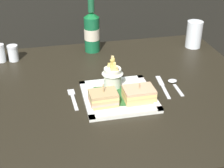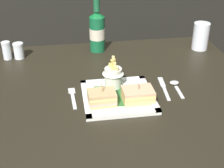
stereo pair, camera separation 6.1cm
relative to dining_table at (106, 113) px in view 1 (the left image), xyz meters
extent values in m
cube|color=black|center=(0.00, 0.00, 0.09)|extent=(1.14, 0.92, 0.04)
cylinder|color=black|center=(0.50, 0.39, -0.28)|extent=(0.07, 0.07, 0.69)
cube|color=white|center=(0.03, -0.07, 0.11)|extent=(0.24, 0.24, 0.01)
cube|color=#2B612E|center=(0.03, -0.07, 0.12)|extent=(0.19, 0.16, 0.00)
cube|color=white|center=(0.03, -0.18, 0.12)|extent=(0.24, 0.02, 0.01)
cube|color=white|center=(0.03, 0.04, 0.12)|extent=(0.24, 0.02, 0.01)
cube|color=white|center=(-0.08, -0.07, 0.12)|extent=(0.02, 0.24, 0.01)
cube|color=white|center=(0.14, -0.07, 0.12)|extent=(0.02, 0.24, 0.01)
cube|color=tan|center=(-0.03, -0.11, 0.12)|extent=(0.09, 0.07, 0.01)
cube|color=#E7A291|center=(-0.03, -0.11, 0.13)|extent=(0.09, 0.07, 0.01)
cube|color=tan|center=(-0.03, -0.11, 0.14)|extent=(0.09, 0.07, 0.01)
cube|color=#E8D57E|center=(-0.03, -0.11, 0.15)|extent=(0.09, 0.07, 0.01)
cube|color=tan|center=(-0.03, -0.11, 0.16)|extent=(0.09, 0.07, 0.01)
cylinder|color=tan|center=(-0.03, -0.11, 0.15)|extent=(0.00, 0.00, 0.08)
cube|color=tan|center=(0.09, -0.11, 0.12)|extent=(0.10, 0.08, 0.01)
cube|color=#F1C974|center=(0.09, -0.11, 0.13)|extent=(0.10, 0.08, 0.01)
cube|color=tan|center=(0.09, -0.11, 0.14)|extent=(0.10, 0.08, 0.01)
cube|color=#EECB77|center=(0.09, -0.11, 0.15)|extent=(0.10, 0.08, 0.01)
cube|color=tan|center=(0.09, -0.11, 0.16)|extent=(0.10, 0.08, 0.01)
cylinder|color=tan|center=(0.09, -0.11, 0.15)|extent=(0.00, 0.00, 0.07)
cylinder|color=silver|center=(0.03, 0.00, 0.15)|extent=(0.06, 0.06, 0.07)
cone|color=white|center=(0.03, 0.00, 0.19)|extent=(0.08, 0.08, 0.03)
cube|color=#F8DA7A|center=(0.03, -0.02, 0.19)|extent=(0.01, 0.01, 0.06)
cube|color=#DFB854|center=(0.02, 0.00, 0.18)|extent=(0.01, 0.01, 0.05)
cube|color=#EDCF6B|center=(0.02, -0.01, 0.19)|extent=(0.01, 0.01, 0.06)
cube|color=#F2CD84|center=(0.04, -0.02, 0.18)|extent=(0.02, 0.02, 0.05)
cube|color=#F1CE69|center=(0.01, 0.01, 0.18)|extent=(0.02, 0.02, 0.05)
cube|color=#F8D584|center=(0.02, 0.01, 0.20)|extent=(0.02, 0.01, 0.08)
cube|color=#DAB955|center=(0.03, -0.01, 0.19)|extent=(0.03, 0.01, 0.08)
cube|color=#DDC553|center=(0.02, 0.01, 0.19)|extent=(0.02, 0.01, 0.07)
cylinder|color=#145D35|center=(0.01, 0.36, 0.19)|extent=(0.07, 0.07, 0.16)
cone|color=#0F5E2A|center=(0.01, 0.36, 0.28)|extent=(0.07, 0.07, 0.02)
cylinder|color=#1C5C36|center=(0.01, 0.36, 0.33)|extent=(0.03, 0.03, 0.08)
cylinder|color=beige|center=(0.01, 0.36, 0.19)|extent=(0.07, 0.07, 0.05)
cylinder|color=silver|center=(0.48, 0.31, 0.17)|extent=(0.07, 0.07, 0.12)
cylinder|color=silver|center=(0.48, 0.31, 0.14)|extent=(0.07, 0.07, 0.07)
cube|color=silver|center=(-0.12, -0.06, 0.11)|extent=(0.02, 0.11, 0.00)
cube|color=silver|center=(-0.13, 0.01, 0.11)|extent=(0.03, 0.04, 0.00)
cube|color=silver|center=(0.21, -0.06, 0.11)|extent=(0.02, 0.10, 0.00)
cube|color=silver|center=(0.22, 0.02, 0.11)|extent=(0.02, 0.07, 0.00)
cube|color=silver|center=(0.26, -0.06, 0.11)|extent=(0.01, 0.09, 0.00)
ellipsoid|color=silver|center=(0.26, 0.00, 0.11)|extent=(0.04, 0.03, 0.01)
cylinder|color=silver|center=(-0.39, 0.33, 0.14)|extent=(0.04, 0.04, 0.07)
cylinder|color=white|center=(-0.39, 0.33, 0.13)|extent=(0.03, 0.03, 0.04)
cylinder|color=silver|center=(-0.34, 0.33, 0.14)|extent=(0.04, 0.04, 0.06)
cylinder|color=#322829|center=(-0.34, 0.33, 0.12)|extent=(0.04, 0.04, 0.03)
cylinder|color=silver|center=(-0.34, 0.33, 0.17)|extent=(0.05, 0.05, 0.01)
camera|label=1|loc=(-0.20, -1.03, 0.71)|focal=52.93mm
camera|label=2|loc=(-0.14, -1.04, 0.71)|focal=52.93mm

